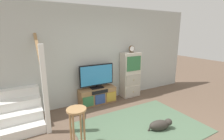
{
  "coord_description": "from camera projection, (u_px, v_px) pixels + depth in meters",
  "views": [
    {
      "loc": [
        -2.07,
        -1.82,
        2.01
      ],
      "look_at": [
        -0.01,
        1.85,
        1.02
      ],
      "focal_mm": 26.14,
      "sensor_mm": 36.0,
      "label": 1
    }
  ],
  "objects": [
    {
      "name": "bar_stool_near",
      "position": [
        77.0,
        119.0,
        2.8
      ],
      "size": [
        0.34,
        0.34,
        0.74
      ],
      "color": "#A37A4C",
      "rests_on": "ground_plane"
    },
    {
      "name": "back_wall",
      "position": [
        102.0,
        55.0,
        4.78
      ],
      "size": [
        6.4,
        0.12,
        2.7
      ],
      "primitive_type": "cube",
      "color": "#B2B7B2",
      "rests_on": "ground_plane"
    },
    {
      "name": "area_rug",
      "position": [
        141.0,
        127.0,
        3.5
      ],
      "size": [
        2.6,
        1.8,
        0.01
      ],
      "primitive_type": "cube",
      "color": "#4C664C",
      "rests_on": "ground_plane"
    },
    {
      "name": "desk_clock",
      "position": [
        132.0,
        49.0,
        4.92
      ],
      "size": [
        0.19,
        0.08,
        0.21
      ],
      "color": "#4C3823",
      "rests_on": "side_cabinet"
    },
    {
      "name": "media_console",
      "position": [
        97.0,
        96.0,
        4.66
      ],
      "size": [
        1.05,
        0.38,
        0.46
      ],
      "color": "#997047",
      "rests_on": "ground_plane"
    },
    {
      "name": "television",
      "position": [
        97.0,
        76.0,
        4.55
      ],
      "size": [
        1.0,
        0.22,
        0.68
      ],
      "color": "black",
      "rests_on": "media_console"
    },
    {
      "name": "staircase",
      "position": [
        20.0,
        106.0,
        3.72
      ],
      "size": [
        1.0,
        1.36,
        2.2
      ],
      "color": "white",
      "rests_on": "ground_plane"
    },
    {
      "name": "dog",
      "position": [
        161.0,
        125.0,
        3.41
      ],
      "size": [
        0.53,
        0.32,
        0.23
      ],
      "color": "#332D28",
      "rests_on": "ground_plane"
    },
    {
      "name": "side_cabinet",
      "position": [
        130.0,
        75.0,
        5.11
      ],
      "size": [
        0.58,
        0.38,
        1.4
      ],
      "color": "beige",
      "rests_on": "ground_plane"
    }
  ]
}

